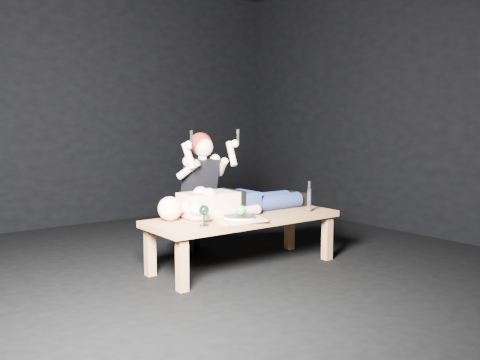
{
  "coord_description": "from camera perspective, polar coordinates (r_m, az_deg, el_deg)",
  "views": [
    {
      "loc": [
        -2.57,
        -3.75,
        1.24
      ],
      "look_at": [
        0.14,
        -0.19,
        0.75
      ],
      "focal_mm": 39.56,
      "sensor_mm": 36.0,
      "label": 1
    }
  ],
  "objects": [
    {
      "name": "ground",
      "position": [
        4.72,
        -2.8,
        -9.01
      ],
      "size": [
        5.0,
        5.0,
        0.0
      ],
      "primitive_type": "plane",
      "color": "black",
      "rests_on": "ground"
    },
    {
      "name": "kneeling_woman",
      "position": [
        4.9,
        -4.83,
        -1.39
      ],
      "size": [
        0.67,
        0.74,
        1.18
      ],
      "primitive_type": null,
      "rotation": [
        0.0,
        0.0,
        0.06
      ],
      "color": "black",
      "rests_on": "ground"
    },
    {
      "name": "plate",
      "position": [
        4.26,
        -0.05,
        -4.01
      ],
      "size": [
        0.28,
        0.28,
        0.02
      ],
      "primitive_type": "cylinder",
      "rotation": [
        0.0,
        0.0,
        -0.14
      ],
      "color": "white",
      "rests_on": "serving_tray"
    },
    {
      "name": "carving_knife",
      "position": [
        4.72,
        7.49,
        -1.77
      ],
      "size": [
        0.04,
        0.04,
        0.27
      ],
      "primitive_type": null,
      "rotation": [
        0.0,
        0.0,
        -0.01
      ],
      "color": "#B2B2B7",
      "rests_on": "table"
    },
    {
      "name": "apple",
      "position": [
        4.27,
        0.09,
        -3.3
      ],
      "size": [
        0.08,
        0.08,
        0.08
      ],
      "primitive_type": "sphere",
      "color": "#47912A",
      "rests_on": "plate"
    },
    {
      "name": "spoon_flat",
      "position": [
        4.45,
        1.02,
        -3.94
      ],
      "size": [
        0.16,
        0.12,
        0.01
      ],
      "primitive_type": "cube",
      "rotation": [
        0.0,
        0.0,
        0.95
      ],
      "color": "#B2B2B7",
      "rests_on": "table"
    },
    {
      "name": "serving_tray",
      "position": [
        4.26,
        -0.05,
        -4.29
      ],
      "size": [
        0.41,
        0.32,
        0.02
      ],
      "primitive_type": "cube",
      "rotation": [
        0.0,
        0.0,
        -0.14
      ],
      "color": "tan",
      "rests_on": "table"
    },
    {
      "name": "back_wall",
      "position": [
        6.77,
        -15.08,
        8.24
      ],
      "size": [
        5.0,
        0.0,
        5.0
      ],
      "primitive_type": "plane",
      "rotation": [
        1.57,
        0.0,
        0.0
      ],
      "color": "black",
      "rests_on": "ground"
    },
    {
      "name": "lying_man",
      "position": [
        4.64,
        -0.25,
        -2.0
      ],
      "size": [
        1.6,
        0.5,
        0.25
      ],
      "primitive_type": null,
      "rotation": [
        0.0,
        0.0,
        -0.01
      ],
      "color": "#DEB194",
      "rests_on": "table"
    },
    {
      "name": "goblet",
      "position": [
        4.06,
        -3.9,
        -3.83
      ],
      "size": [
        0.08,
        0.08,
        0.16
      ],
      "primitive_type": null,
      "rotation": [
        0.0,
        0.0,
        -0.01
      ],
      "color": "black",
      "rests_on": "table"
    },
    {
      "name": "knife_flat",
      "position": [
        4.41,
        2.7,
        -4.06
      ],
      "size": [
        0.05,
        0.18,
        0.01
      ],
      "primitive_type": "cube",
      "rotation": [
        0.0,
        0.0,
        -0.19
      ],
      "color": "#B2B2B7",
      "rests_on": "table"
    },
    {
      "name": "fork_flat",
      "position": [
        4.14,
        -1.76,
        -4.73
      ],
      "size": [
        0.04,
        0.18,
        0.01
      ],
      "primitive_type": "cube",
      "rotation": [
        0.0,
        0.0,
        -0.11
      ],
      "color": "#B2B2B7",
      "rests_on": "table"
    },
    {
      "name": "table",
      "position": [
        4.56,
        0.38,
        -6.63
      ],
      "size": [
        1.69,
        0.65,
        0.45
      ],
      "primitive_type": "cube",
      "rotation": [
        0.0,
        0.0,
        -0.01
      ],
      "color": "#A06A38",
      "rests_on": "ground"
    }
  ]
}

